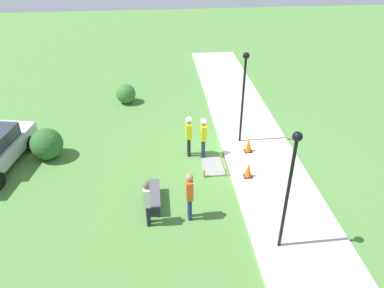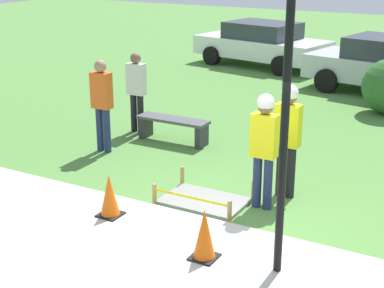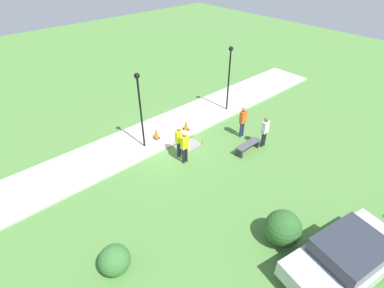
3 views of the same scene
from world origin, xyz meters
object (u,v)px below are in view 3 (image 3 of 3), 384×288
Objects in this scene: worker_supervisor at (179,138)px; lamppost_near at (140,101)px; traffic_cone_far_patch at (156,133)px; lamppost_far at (229,70)px; park_bench at (248,146)px; traffic_cone_near_patch at (186,125)px; parked_car_silver at (347,257)px; worker_assistant at (185,143)px; bystander_in_gray_shirt at (265,130)px; bystander_in_orange_shirt at (243,120)px.

lamppost_near reaches higher than worker_supervisor.
lamppost_far reaches higher than traffic_cone_far_patch.
traffic_cone_far_patch is at bearing -54.52° from park_bench.
traffic_cone_near_patch reaches higher than park_bench.
parked_car_silver is at bearing 94.68° from lamppost_near.
worker_assistant reaches higher than traffic_cone_far_patch.
traffic_cone_far_patch is 5.98m from lamppost_far.
bystander_in_gray_shirt is at bearing -111.62° from parked_car_silver.
bystander_in_gray_shirt reaches higher than parked_car_silver.
lamppost_far is at bearing 177.11° from traffic_cone_far_patch.
lamppost_near is at bearing 10.96° from traffic_cone_far_patch.
traffic_cone_far_patch is at bearing -47.43° from bystander_in_gray_shirt.
bystander_in_gray_shirt is at bearing 132.57° from traffic_cone_far_patch.
park_bench is at bearing 125.48° from traffic_cone_far_patch.
traffic_cone_far_patch is at bearing -13.37° from traffic_cone_near_patch.
bystander_in_orange_shirt is 1.05× the size of bystander_in_gray_shirt.
bystander_in_orange_shirt is at bearing 58.55° from lamppost_far.
traffic_cone_near_patch is at bearing -51.07° from bystander_in_orange_shirt.
park_bench is at bearing -103.79° from parked_car_silver.
park_bench is 3.54m from worker_assistant.
bystander_in_gray_shirt is (-2.18, 3.93, 0.59)m from traffic_cone_near_patch.
traffic_cone_near_patch is at bearing -138.78° from worker_supervisor.
parked_car_silver reaches higher than traffic_cone_far_patch.
worker_supervisor reaches higher than traffic_cone_near_patch.
bystander_in_gray_shirt is at bearing 156.96° from worker_assistant.
parked_car_silver is (-0.87, 10.62, -2.00)m from lamppost_near.
parked_car_silver is (3.03, 6.64, 0.45)m from park_bench.
bystander_in_gray_shirt reaches higher than traffic_cone_far_patch.
traffic_cone_near_patch is at bearing 174.75° from lamppost_near.
park_bench is 0.33× the size of parked_car_silver.
traffic_cone_near_patch is 0.42× the size of park_bench.
worker_assistant is 0.45× the size of lamppost_near.
worker_supervisor reaches higher than traffic_cone_far_patch.
parked_car_silver reaches higher than park_bench.
lamppost_far is at bearing -157.43° from worker_assistant.
worker_supervisor is 0.99× the size of bystander_in_orange_shirt.
worker_supervisor is 0.44× the size of lamppost_near.
traffic_cone_far_patch is at bearing -37.40° from bystander_in_orange_shirt.
bystander_in_gray_shirt is at bearing 139.75° from lamppost_near.
worker_assistant reaches higher than bystander_in_orange_shirt.
bystander_in_orange_shirt is (-2.03, 2.52, 0.65)m from traffic_cone_near_patch.
worker_assistant is 0.40× the size of parked_car_silver.
traffic_cone_near_patch is 0.16× the size of lamppost_near.
lamppost_far is at bearing -123.11° from park_bench.
lamppost_far reaches higher than parked_car_silver.
parked_car_silver is (0.06, 10.80, 0.37)m from traffic_cone_far_patch.
worker_supervisor is at bearing -13.97° from bystander_in_orange_shirt.
worker_supervisor is 0.63m from worker_assistant.
traffic_cone_far_patch reaches higher than park_bench.
worker_supervisor reaches higher than bystander_in_gray_shirt.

